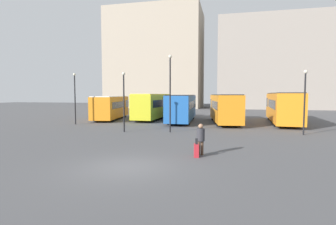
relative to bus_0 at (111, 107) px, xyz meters
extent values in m
plane|color=#4C4C4F|center=(10.25, -20.41, -1.60)|extent=(160.00, 160.00, 0.00)
cube|color=tan|center=(-2.97, 32.61, 10.18)|extent=(22.42, 14.03, 23.56)
cube|color=gray|center=(28.22, 32.61, 8.47)|extent=(31.92, 11.73, 20.13)
cube|color=orange|center=(0.01, -0.08, -0.04)|extent=(3.82, 9.37, 2.62)
cube|color=black|center=(-0.55, 3.61, 0.29)|extent=(2.73, 2.04, 1.00)
cube|color=black|center=(0.14, -0.89, 0.29)|extent=(3.35, 6.14, 0.79)
cube|color=white|center=(0.01, -0.08, 1.31)|extent=(3.59, 9.16, 0.08)
cylinder|color=black|center=(-0.42, 2.71, -1.14)|extent=(2.48, 1.26, 0.92)
cylinder|color=black|center=(0.44, -2.87, -1.14)|extent=(2.48, 1.26, 0.92)
cube|color=gold|center=(5.28, 0.73, 0.12)|extent=(2.73, 9.08, 2.86)
cube|color=black|center=(5.38, 4.42, 0.48)|extent=(2.57, 1.73, 1.09)
cube|color=black|center=(5.26, -0.09, 0.48)|extent=(2.67, 5.84, 0.86)
cube|color=yellow|center=(5.28, 0.73, 1.59)|extent=(2.52, 8.89, 0.08)
cylinder|color=black|center=(5.35, 3.52, -1.07)|extent=(2.41, 1.13, 1.06)
cylinder|color=black|center=(5.20, -2.07, -1.07)|extent=(2.41, 1.13, 1.06)
cube|color=#1E56A3|center=(9.32, -0.80, 0.06)|extent=(3.04, 10.72, 2.75)
cube|color=black|center=(9.08, 3.54, 0.41)|extent=(2.60, 2.08, 1.05)
cube|color=black|center=(9.37, -1.75, 0.41)|extent=(2.86, 6.91, 0.83)
cube|color=black|center=(9.32, -0.80, 1.48)|extent=(2.83, 10.50, 0.08)
cylinder|color=black|center=(9.14, 2.49, -1.08)|extent=(2.42, 1.17, 1.04)
cylinder|color=black|center=(9.50, -4.08, -1.08)|extent=(2.42, 1.17, 1.04)
cube|color=orange|center=(14.21, -1.25, 0.09)|extent=(3.79, 10.38, 2.80)
cube|color=black|center=(13.64, 2.86, 0.44)|extent=(2.70, 2.18, 1.07)
cube|color=black|center=(14.33, -2.16, 0.44)|extent=(3.32, 6.77, 0.84)
cube|color=black|center=(14.21, -1.25, 1.53)|extent=(3.57, 10.15, 0.08)
cylinder|color=black|center=(13.78, 1.86, -1.08)|extent=(2.45, 1.35, 1.05)
cylinder|color=black|center=(14.64, -4.37, -1.08)|extent=(2.45, 1.35, 1.05)
cube|color=orange|center=(20.48, 0.19, 0.18)|extent=(3.31, 12.36, 2.99)
cube|color=black|center=(20.80, 5.19, 0.55)|extent=(2.71, 2.40, 1.13)
cube|color=black|center=(20.41, -0.91, 0.55)|extent=(3.05, 7.97, 0.90)
cube|color=black|center=(20.48, 0.19, 1.71)|extent=(3.09, 12.11, 0.08)
cylinder|color=black|center=(20.72, 3.97, -1.08)|extent=(2.49, 1.18, 1.03)
cylinder|color=black|center=(20.24, -3.59, -1.08)|extent=(2.49, 1.18, 1.03)
cylinder|color=#4C3828|center=(13.09, -17.41, -1.22)|extent=(0.17, 0.17, 0.75)
cylinder|color=#4C3828|center=(13.25, -17.38, -1.22)|extent=(0.17, 0.17, 0.75)
cylinder|color=#2D2D33|center=(13.17, -17.40, -0.52)|extent=(0.50, 0.50, 0.65)
sphere|color=#9E7051|center=(13.17, -17.40, -0.07)|extent=(0.24, 0.24, 0.24)
cube|color=#B7232D|center=(13.00, -17.88, -1.26)|extent=(0.30, 0.41, 0.68)
cube|color=black|center=(13.03, -18.01, -0.77)|extent=(0.13, 0.05, 0.30)
cylinder|color=black|center=(20.34, -8.78, 0.82)|extent=(0.12, 0.12, 4.83)
sphere|color=beige|center=(20.34, -8.78, 3.32)|extent=(0.28, 0.28, 0.28)
cylinder|color=black|center=(9.82, -9.58, 1.51)|extent=(0.12, 0.12, 6.22)
sphere|color=beige|center=(9.82, -9.58, 4.70)|extent=(0.28, 0.28, 0.28)
cylinder|color=black|center=(5.99, -10.28, 0.81)|extent=(0.12, 0.12, 4.82)
sphere|color=beige|center=(5.99, -10.28, 3.31)|extent=(0.28, 0.28, 0.28)
cylinder|color=black|center=(-1.23, -6.15, 0.99)|extent=(0.12, 0.12, 5.18)
sphere|color=beige|center=(-1.23, -6.15, 3.67)|extent=(0.28, 0.28, 0.28)
camera|label=1|loc=(14.51, -30.94, 1.57)|focal=28.00mm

